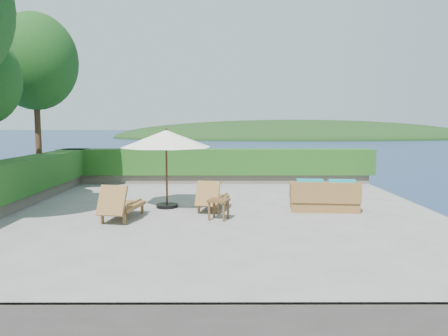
{
  "coord_description": "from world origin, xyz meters",
  "views": [
    {
      "loc": [
        0.27,
        -11.63,
        2.41
      ],
      "look_at": [
        0.3,
        0.8,
        1.1
      ],
      "focal_mm": 35.0,
      "sensor_mm": 36.0,
      "label": 1
    }
  ],
  "objects_px": {
    "patio_umbrella": "(166,140)",
    "side_table": "(219,203)",
    "wicker_loveseat": "(324,198)",
    "lounge_right": "(212,197)",
    "lounge_left": "(121,205)"
  },
  "relations": [
    {
      "from": "wicker_loveseat",
      "to": "lounge_left",
      "type": "bearing_deg",
      "value": -161.71
    },
    {
      "from": "patio_umbrella",
      "to": "lounge_right",
      "type": "bearing_deg",
      "value": -17.9
    },
    {
      "from": "lounge_left",
      "to": "wicker_loveseat",
      "type": "bearing_deg",
      "value": 22.16
    },
    {
      "from": "lounge_left",
      "to": "lounge_right",
      "type": "height_order",
      "value": "lounge_left"
    },
    {
      "from": "lounge_left",
      "to": "lounge_right",
      "type": "bearing_deg",
      "value": 37.37
    },
    {
      "from": "patio_umbrella",
      "to": "wicker_loveseat",
      "type": "distance_m",
      "value": 4.65
    },
    {
      "from": "patio_umbrella",
      "to": "wicker_loveseat",
      "type": "bearing_deg",
      "value": -5.59
    },
    {
      "from": "patio_umbrella",
      "to": "side_table",
      "type": "distance_m",
      "value": 2.61
    },
    {
      "from": "side_table",
      "to": "wicker_loveseat",
      "type": "relative_size",
      "value": 0.31
    },
    {
      "from": "side_table",
      "to": "wicker_loveseat",
      "type": "xyz_separation_m",
      "value": [
        2.87,
        1.1,
        -0.07
      ]
    },
    {
      "from": "lounge_left",
      "to": "side_table",
      "type": "relative_size",
      "value": 2.82
    },
    {
      "from": "lounge_left",
      "to": "wicker_loveseat",
      "type": "distance_m",
      "value": 5.41
    },
    {
      "from": "patio_umbrella",
      "to": "lounge_left",
      "type": "height_order",
      "value": "patio_umbrella"
    },
    {
      "from": "lounge_left",
      "to": "wicker_loveseat",
      "type": "relative_size",
      "value": 0.88
    },
    {
      "from": "patio_umbrella",
      "to": "wicker_loveseat",
      "type": "relative_size",
      "value": 1.67
    }
  ]
}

